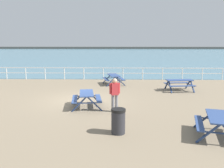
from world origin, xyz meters
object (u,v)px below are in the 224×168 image
at_px(picnic_table_near_left, 87,96).
at_px(litter_bin, 118,121).
at_px(picnic_table_near_right, 218,121).
at_px(picnic_table_mid_centre, 179,82).
at_px(visitor, 115,93).
at_px(picnic_table_far_left, 114,77).

distance_m(picnic_table_near_left, litter_bin, 3.96).
height_order(picnic_table_near_right, picnic_table_mid_centre, same).
relative_size(picnic_table_mid_centre, visitor, 1.18).
relative_size(picnic_table_near_right, litter_bin, 2.23).
relative_size(picnic_table_near_right, picnic_table_far_left, 1.01).
distance_m(picnic_table_near_right, litter_bin, 3.59).
bearing_deg(picnic_table_near_left, picnic_table_near_right, -134.30).
bearing_deg(visitor, picnic_table_far_left, -14.08).
bearing_deg(picnic_table_far_left, litter_bin, 168.54).
xyz_separation_m(picnic_table_near_right, litter_bin, (-3.58, 0.21, -0.10)).
bearing_deg(visitor, picnic_table_near_right, -144.24).
relative_size(picnic_table_far_left, visitor, 1.27).
bearing_deg(picnic_table_mid_centre, picnic_table_near_right, -101.53).
xyz_separation_m(picnic_table_near_left, picnic_table_near_right, (5.24, -3.80, 0.00)).
bearing_deg(litter_bin, picnic_table_far_left, 92.12).
bearing_deg(picnic_table_near_right, picnic_table_far_left, 35.37).
bearing_deg(picnic_table_near_right, visitor, 66.12).
distance_m(picnic_table_mid_centre, litter_bin, 9.02).
bearing_deg(picnic_table_near_right, litter_bin, 101.42).
relative_size(picnic_table_far_left, litter_bin, 2.21).
xyz_separation_m(picnic_table_far_left, litter_bin, (0.38, -10.32, -0.10)).
distance_m(visitor, litter_bin, 2.84).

